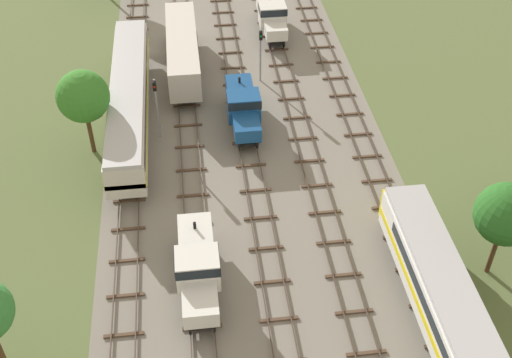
{
  "coord_description": "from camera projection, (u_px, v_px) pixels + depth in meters",
  "views": [
    {
      "loc": [
        -4.33,
        10.63,
        31.98
      ],
      "look_at": [
        0.0,
        46.14,
        1.5
      ],
      "focal_mm": 44.99,
      "sensor_mm": 36.0,
      "label": 1
    }
  ],
  "objects": [
    {
      "name": "lineside_tree_2",
      "position": [
        506.0,
        214.0,
        38.87
      ],
      "size": [
        3.95,
        3.95,
        7.13
      ],
      "color": "#4C331E",
      "rests_on": "ground"
    },
    {
      "name": "track_centre",
      "position": [
        294.0,
        107.0,
        56.51
      ],
      "size": [
        2.4,
        126.0,
        0.29
      ],
      "color": "#47382D",
      "rests_on": "ground"
    },
    {
      "name": "track_left",
      "position": [
        187.0,
        115.0,
        55.65
      ],
      "size": [
        2.4,
        126.0,
        0.29
      ],
      "color": "#47382D",
      "rests_on": "ground"
    },
    {
      "name": "track_far_left",
      "position": [
        133.0,
        119.0,
        55.22
      ],
      "size": [
        2.4,
        126.0,
        0.29
      ],
      "color": "#47382D",
      "rests_on": "ground"
    },
    {
      "name": "track_centre_right",
      "position": [
        346.0,
        104.0,
        56.95
      ],
      "size": [
        2.4,
        126.0,
        0.29
      ],
      "color": "#47382D",
      "rests_on": "ground"
    },
    {
      "name": "shunter_loco_left_near",
      "position": [
        198.0,
        266.0,
        39.83
      ],
      "size": [
        2.74,
        8.46,
        3.1
      ],
      "color": "white",
      "rests_on": "ground"
    },
    {
      "name": "shunter_loco_centre_farther",
      "position": [
        272.0,
        15.0,
        66.0
      ],
      "size": [
        2.74,
        8.46,
        3.1
      ],
      "color": "white",
      "rests_on": "ground"
    },
    {
      "name": "track_centre_left",
      "position": [
        241.0,
        111.0,
        56.08
      ],
      "size": [
        2.4,
        126.0,
        0.29
      ],
      "color": "#47382D",
      "rests_on": "ground"
    },
    {
      "name": "diesel_railcar_centre_right_nearest",
      "position": [
        454.0,
        322.0,
        35.88
      ],
      "size": [
        2.96,
        20.5,
        3.8
      ],
      "color": "white",
      "rests_on": "ground"
    },
    {
      "name": "ballast_bed",
      "position": [
        242.0,
        119.0,
        55.41
      ],
      "size": [
        22.76,
        176.0,
        0.01
      ],
      "primitive_type": "cube",
      "color": "gray",
      "rests_on": "ground"
    },
    {
      "name": "ground_plane",
      "position": [
        242.0,
        119.0,
        55.42
      ],
      "size": [
        480.0,
        480.0,
        0.0
      ],
      "primitive_type": "plane",
      "color": "#5B6B3D"
    },
    {
      "name": "freight_boxcar_left_far",
      "position": [
        183.0,
        49.0,
        59.75
      ],
      "size": [
        2.87,
        14.0,
        3.6
      ],
      "color": "beige",
      "rests_on": "ground"
    },
    {
      "name": "lineside_tree_1",
      "position": [
        83.0,
        97.0,
        48.58
      ],
      "size": [
        4.08,
        4.08,
        7.3
      ],
      "color": "#4C331E",
      "rests_on": "ground"
    },
    {
      "name": "signal_post_near",
      "position": [
        156.0,
        102.0,
        51.13
      ],
      "size": [
        0.28,
        0.47,
        5.55
      ],
      "color": "gray",
      "rests_on": "ground"
    },
    {
      "name": "passenger_coach_far_left_midfar",
      "position": [
        129.0,
        97.0,
        53.28
      ],
      "size": [
        2.96,
        22.0,
        3.8
      ],
      "color": "beige",
      "rests_on": "ground"
    },
    {
      "name": "shunter_loco_centre_left_mid",
      "position": [
        243.0,
        106.0,
        53.38
      ],
      "size": [
        2.74,
        8.46,
        3.1
      ],
      "color": "#194C8C",
      "rests_on": "ground"
    },
    {
      "name": "signal_post_nearest",
      "position": [
        261.0,
        49.0,
        57.96
      ],
      "size": [
        0.28,
        0.47,
        5.26
      ],
      "color": "gray",
      "rests_on": "ground"
    }
  ]
}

